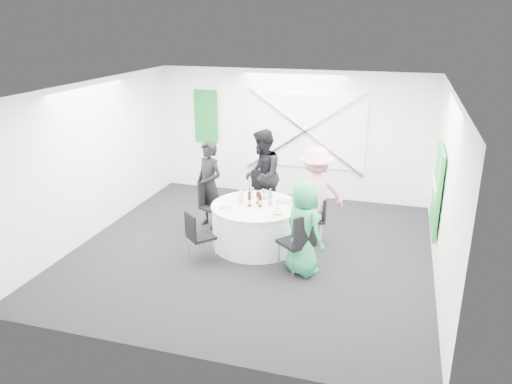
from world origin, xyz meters
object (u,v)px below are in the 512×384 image
(chair_back, at_px, (262,191))
(green_water_bottle, at_px, (270,198))
(chair_back_right, at_px, (316,216))
(chair_front_left, at_px, (197,233))
(person_man_back_left, at_px, (209,185))
(chair_back_left, at_px, (211,202))
(chair_front_right, at_px, (300,239))
(person_man_back, at_px, (262,175))
(banquet_table, at_px, (256,225))
(clear_water_bottle, at_px, (241,199))
(person_woman_green, at_px, (303,228))
(person_woman_pink, at_px, (315,194))

(chair_back, bearing_deg, green_water_bottle, -78.40)
(chair_back_right, relative_size, green_water_bottle, 2.82)
(chair_front_left, distance_m, person_man_back_left, 1.50)
(chair_back_left, xyz_separation_m, person_man_back_left, (-0.06, 0.09, 0.30))
(chair_front_right, bearing_deg, person_man_back, -109.39)
(chair_back, xyz_separation_m, person_man_back, (0.01, 0.01, 0.33))
(banquet_table, height_order, clear_water_bottle, clear_water_bottle)
(chair_back_right, relative_size, clear_water_bottle, 2.82)
(chair_back, xyz_separation_m, person_woman_green, (1.23, -1.95, 0.18))
(chair_back_left, bearing_deg, chair_back, -22.08)
(person_woman_green, bearing_deg, chair_back_left, 5.93)
(banquet_table, height_order, chair_back_left, chair_back_left)
(chair_back, relative_size, chair_front_right, 0.96)
(banquet_table, xyz_separation_m, chair_back, (-0.24, 1.21, 0.20))
(chair_back_left, relative_size, clear_water_bottle, 3.21)
(chair_back_right, xyz_separation_m, green_water_bottle, (-0.75, -0.40, 0.40))
(chair_back_right, distance_m, person_woman_green, 1.27)
(chair_back, relative_size, green_water_bottle, 3.38)
(chair_front_right, distance_m, person_woman_pink, 1.38)
(person_man_back, height_order, green_water_bottle, person_man_back)
(person_man_back_left, xyz_separation_m, person_man_back, (0.85, 0.66, 0.07))
(chair_back_left, relative_size, person_man_back, 0.51)
(chair_back_left, bearing_deg, banquet_table, -90.00)
(chair_back_right, height_order, person_man_back_left, person_man_back_left)
(chair_back_left, xyz_separation_m, chair_back_right, (2.01, 0.02, -0.07))
(chair_back, distance_m, chair_back_right, 1.42)
(chair_back_right, distance_m, green_water_bottle, 0.94)
(banquet_table, height_order, chair_back_right, chair_back_right)
(banquet_table, xyz_separation_m, chair_back_left, (-1.03, 0.47, 0.17))
(banquet_table, relative_size, person_woman_green, 1.03)
(person_man_back_left, height_order, clear_water_bottle, person_man_back_left)
(person_man_back_left, height_order, green_water_bottle, person_man_back_left)
(chair_back_left, bearing_deg, green_water_bottle, -82.13)
(person_woman_pink, bearing_deg, chair_front_left, 9.44)
(banquet_table, distance_m, person_man_back_left, 1.31)
(chair_front_right, distance_m, clear_water_bottle, 1.42)
(person_woman_pink, bearing_deg, chair_front_right, 59.97)
(chair_back_right, bearing_deg, chair_front_right, -28.51)
(person_woman_pink, bearing_deg, chair_back_right, 102.00)
(person_man_back_left, bearing_deg, banquet_table, -0.00)
(chair_back_right, height_order, chair_front_right, chair_front_right)
(banquet_table, relative_size, person_woman_pink, 0.90)
(chair_back_right, height_order, green_water_bottle, green_water_bottle)
(banquet_table, height_order, chair_back, chair_back)
(chair_back, height_order, chair_back_right, chair_back)
(chair_front_right, height_order, chair_front_left, chair_front_right)
(clear_water_bottle, bearing_deg, green_water_bottle, 20.04)
(clear_water_bottle, bearing_deg, person_woman_green, -28.25)
(chair_back_right, xyz_separation_m, clear_water_bottle, (-1.23, -0.58, 0.40))
(banquet_table, bearing_deg, chair_front_left, -131.22)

